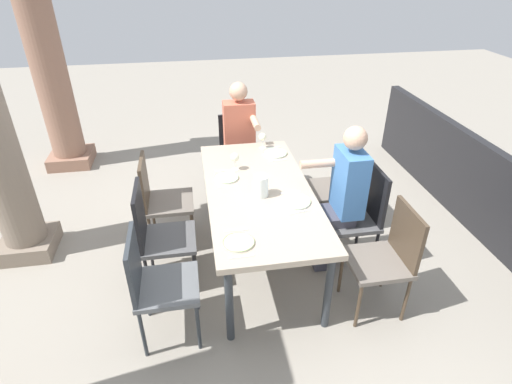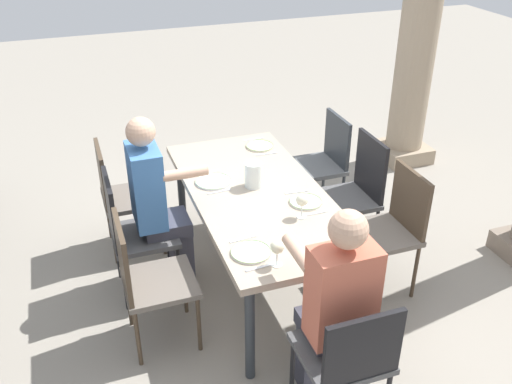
{
  "view_description": "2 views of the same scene",
  "coord_description": "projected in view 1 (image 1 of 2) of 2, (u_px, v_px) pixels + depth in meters",
  "views": [
    {
      "loc": [
        -2.95,
        0.52,
        2.51
      ],
      "look_at": [
        -0.12,
        0.04,
        0.79
      ],
      "focal_mm": 28.64,
      "sensor_mm": 36.0,
      "label": 1
    },
    {
      "loc": [
        3.21,
        -1.15,
        2.67
      ],
      "look_at": [
        0.08,
        -0.04,
        0.8
      ],
      "focal_mm": 39.86,
      "sensor_mm": 36.0,
      "label": 2
    }
  ],
  "objects": [
    {
      "name": "chair_west_north",
      "position": [
        155.0,
        281.0,
        2.84
      ],
      "size": [
        0.44,
        0.44,
        0.9
      ],
      "color": "#5B5E61",
      "rests_on": "ground"
    },
    {
      "name": "stone_column_far",
      "position": [
        47.0,
        59.0,
        4.83
      ],
      "size": [
        0.53,
        0.53,
        2.8
      ],
      "color": "#936B56",
      "rests_on": "ground"
    },
    {
      "name": "dining_table",
      "position": [
        259.0,
        196.0,
        3.51
      ],
      "size": [
        1.92,
        0.89,
        0.74
      ],
      "color": "tan",
      "rests_on": "ground"
    },
    {
      "name": "spoon_2",
      "position": [
        224.0,
        170.0,
        3.76
      ],
      "size": [
        0.02,
        0.17,
        0.01
      ],
      "primitive_type": "cube",
      "rotation": [
        0.0,
        0.0,
        -0.0
      ],
      "color": "silver",
      "rests_on": "dining_table"
    },
    {
      "name": "patio_railing",
      "position": [
        489.0,
        196.0,
        3.95
      ],
      "size": [
        4.32,
        0.1,
        0.9
      ],
      "primitive_type": "cube",
      "color": "black",
      "rests_on": "ground"
    },
    {
      "name": "fork_1",
      "position": [
        299.0,
        212.0,
        3.17
      ],
      "size": [
        0.04,
        0.17,
        0.01
      ],
      "primitive_type": "cube",
      "rotation": [
        0.0,
        0.0,
        0.12
      ],
      "color": "silver",
      "rests_on": "dining_table"
    },
    {
      "name": "plate_3",
      "position": [
        275.0,
        153.0,
        4.07
      ],
      "size": [
        0.24,
        0.24,
        0.02
      ],
      "color": "white",
      "rests_on": "dining_table"
    },
    {
      "name": "plate_1",
      "position": [
        295.0,
        201.0,
        3.3
      ],
      "size": [
        0.26,
        0.26,
        0.02
      ],
      "color": "white",
      "rests_on": "dining_table"
    },
    {
      "name": "water_pitcher",
      "position": [
        261.0,
        187.0,
        3.35
      ],
      "size": [
        0.12,
        0.12,
        0.18
      ],
      "color": "white",
      "rests_on": "dining_table"
    },
    {
      "name": "chair_mid_south",
      "position": [
        360.0,
        211.0,
        3.56
      ],
      "size": [
        0.44,
        0.44,
        0.94
      ],
      "color": "#4F4F50",
      "rests_on": "ground"
    },
    {
      "name": "chair_east_north",
      "position": [
        160.0,
        197.0,
        3.78
      ],
      "size": [
        0.44,
        0.44,
        0.92
      ],
      "color": "#6A6158",
      "rests_on": "ground"
    },
    {
      "name": "fork_3",
      "position": [
        278.0,
        160.0,
        3.94
      ],
      "size": [
        0.03,
        0.17,
        0.01
      ],
      "primitive_type": "cube",
      "rotation": [
        0.0,
        0.0,
        0.1
      ],
      "color": "silver",
      "rests_on": "dining_table"
    },
    {
      "name": "fork_0",
      "position": [
        242.0,
        257.0,
        2.71
      ],
      "size": [
        0.02,
        0.17,
        0.01
      ],
      "primitive_type": "cube",
      "rotation": [
        0.0,
        0.0,
        0.02
      ],
      "color": "silver",
      "rests_on": "dining_table"
    },
    {
      "name": "plate_2",
      "position": [
        226.0,
        178.0,
        3.63
      ],
      "size": [
        0.22,
        0.22,
        0.02
      ],
      "color": "white",
      "rests_on": "dining_table"
    },
    {
      "name": "spoon_1",
      "position": [
        290.0,
        192.0,
        3.43
      ],
      "size": [
        0.03,
        0.17,
        0.01
      ],
      "primitive_type": "cube",
      "rotation": [
        0.0,
        0.0,
        0.06
      ],
      "color": "silver",
      "rests_on": "dining_table"
    },
    {
      "name": "ground_plane",
      "position": [
        258.0,
        257.0,
        3.86
      ],
      "size": [
        16.0,
        16.0,
        0.0
      ],
      "primitive_type": "plane",
      "color": "gray"
    },
    {
      "name": "wine_glass_2",
      "position": [
        235.0,
        158.0,
        3.72
      ],
      "size": [
        0.08,
        0.08,
        0.17
      ],
      "color": "white",
      "rests_on": "dining_table"
    },
    {
      "name": "spoon_0",
      "position": [
        236.0,
        230.0,
        2.97
      ],
      "size": [
        0.02,
        0.17,
        0.01
      ],
      "primitive_type": "cube",
      "rotation": [
        0.0,
        0.0,
        -0.04
      ],
      "color": "silver",
      "rests_on": "dining_table"
    },
    {
      "name": "fork_2",
      "position": [
        228.0,
        187.0,
        3.51
      ],
      "size": [
        0.03,
        0.17,
        0.01
      ],
      "primitive_type": "cube",
      "rotation": [
        0.0,
        0.0,
        -0.08
      ],
      "color": "silver",
      "rests_on": "dining_table"
    },
    {
      "name": "spoon_3",
      "position": [
        272.0,
        147.0,
        4.2
      ],
      "size": [
        0.03,
        0.17,
        0.01
      ],
      "primitive_type": "cube",
      "rotation": [
        0.0,
        0.0,
        0.06
      ],
      "color": "silver",
      "rests_on": "dining_table"
    },
    {
      "name": "chair_west_south",
      "position": [
        388.0,
        254.0,
        3.08
      ],
      "size": [
        0.44,
        0.44,
        0.91
      ],
      "color": "#6A6158",
      "rests_on": "ground"
    },
    {
      "name": "diner_man_white",
      "position": [
        240.0,
        139.0,
        4.5
      ],
      "size": [
        0.49,
        0.35,
        1.31
      ],
      "color": "#3F3F4C",
      "rests_on": "ground"
    },
    {
      "name": "chair_head_east",
      "position": [
        238.0,
        147.0,
        4.75
      ],
      "size": [
        0.44,
        0.44,
        0.87
      ],
      "color": "#4F4F50",
      "rests_on": "ground"
    },
    {
      "name": "chair_mid_north",
      "position": [
        157.0,
        232.0,
        3.32
      ],
      "size": [
        0.44,
        0.44,
        0.94
      ],
      "color": "#4F4F50",
      "rests_on": "ground"
    },
    {
      "name": "diner_woman_green",
      "position": [
        340.0,
        196.0,
        3.45
      ],
      "size": [
        0.35,
        0.49,
        1.33
      ],
      "color": "#3F3F4C",
      "rests_on": "ground"
    },
    {
      "name": "chair_east_south",
      "position": [
        338.0,
        182.0,
        4.03
      ],
      "size": [
        0.44,
        0.44,
        0.92
      ],
      "color": "#6A6158",
      "rests_on": "ground"
    },
    {
      "name": "wine_glass_3",
      "position": [
        262.0,
        137.0,
        4.13
      ],
      "size": [
        0.08,
        0.08,
        0.16
      ],
      "color": "white",
      "rests_on": "dining_table"
    },
    {
      "name": "plate_0",
      "position": [
        239.0,
        242.0,
        2.84
      ],
      "size": [
        0.22,
        0.22,
        0.02
      ],
      "color": "silver",
      "rests_on": "dining_table"
    }
  ]
}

